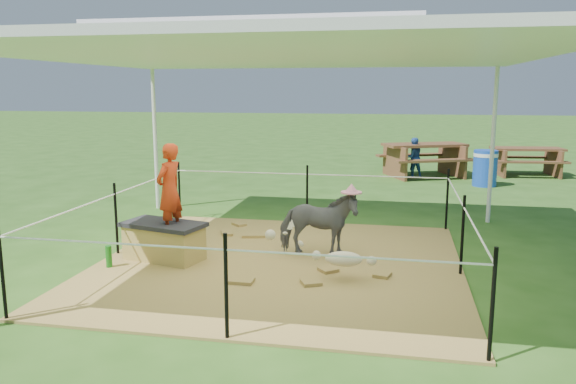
% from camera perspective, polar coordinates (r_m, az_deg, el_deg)
% --- Properties ---
extents(ground, '(90.00, 90.00, 0.00)m').
position_cam_1_polar(ground, '(7.30, -0.92, -7.42)').
color(ground, '#2D5919').
rests_on(ground, ground).
extents(hay_patch, '(4.60, 4.60, 0.03)m').
position_cam_1_polar(hay_patch, '(7.29, -0.92, -7.31)').
color(hay_patch, brown).
rests_on(hay_patch, ground).
extents(canopy_tent, '(6.30, 6.30, 2.90)m').
position_cam_1_polar(canopy_tent, '(6.96, -0.98, 14.18)').
color(canopy_tent, silver).
rests_on(canopy_tent, ground).
extents(rope_fence, '(4.54, 4.54, 1.00)m').
position_cam_1_polar(rope_fence, '(7.13, -0.93, -2.49)').
color(rope_fence, black).
rests_on(rope_fence, ground).
extents(straw_bale, '(1.08, 0.73, 0.44)m').
position_cam_1_polar(straw_bale, '(7.56, -12.47, -5.06)').
color(straw_bale, '#A78D3D').
rests_on(straw_bale, hay_patch).
extents(dark_cloth, '(1.16, 0.80, 0.06)m').
position_cam_1_polar(dark_cloth, '(7.50, -12.54, -3.24)').
color(dark_cloth, black).
rests_on(dark_cloth, straw_bale).
extents(woman, '(0.38, 0.49, 1.19)m').
position_cam_1_polar(woman, '(7.35, -12.00, 1.02)').
color(woman, red).
rests_on(woman, straw_bale).
extents(green_bottle, '(0.09, 0.09, 0.28)m').
position_cam_1_polar(green_bottle, '(7.43, -17.74, -6.24)').
color(green_bottle, '#176A17').
rests_on(green_bottle, hay_patch).
extents(pony, '(1.09, 0.58, 0.88)m').
position_cam_1_polar(pony, '(7.47, 3.08, -3.26)').
color(pony, '#47474C').
rests_on(pony, hay_patch).
extents(pink_hat, '(0.27, 0.27, 0.13)m').
position_cam_1_polar(pink_hat, '(7.37, 3.11, 0.54)').
color(pink_hat, pink).
rests_on(pink_hat, pony).
extents(foal, '(1.06, 0.62, 0.57)m').
position_cam_1_polar(foal, '(6.61, 5.69, -6.49)').
color(foal, beige).
rests_on(foal, hay_patch).
extents(trash_barrel, '(0.60, 0.60, 0.84)m').
position_cam_1_polar(trash_barrel, '(13.84, 19.38, 2.30)').
color(trash_barrel, blue).
rests_on(trash_barrel, ground).
extents(picnic_table_near, '(2.48, 2.18, 0.86)m').
position_cam_1_polar(picnic_table_near, '(14.92, 13.63, 3.17)').
color(picnic_table_near, brown).
rests_on(picnic_table_near, ground).
extents(picnic_table_far, '(1.87, 1.43, 0.73)m').
position_cam_1_polar(picnic_table_far, '(15.94, 23.04, 2.86)').
color(picnic_table_far, '#50341B').
rests_on(picnic_table_far, ground).
extents(distant_person, '(0.60, 0.54, 1.02)m').
position_cam_1_polar(distant_person, '(14.68, 12.60, 3.42)').
color(distant_person, '#3163B8').
rests_on(distant_person, ground).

